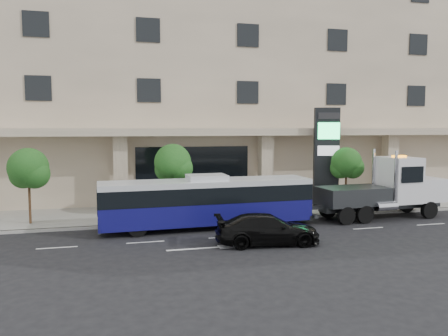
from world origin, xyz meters
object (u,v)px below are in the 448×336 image
at_px(city_bus, 207,201).
at_px(black_sedan, 267,229).
at_px(signage_pylon, 326,156).
at_px(tow_truck, 387,190).

relative_size(city_bus, black_sedan, 2.37).
height_order(black_sedan, signage_pylon, signage_pylon).
bearing_deg(signage_pylon, city_bus, -140.04).
relative_size(tow_truck, signage_pylon, 1.37).
bearing_deg(city_bus, signage_pylon, 21.47).
height_order(tow_truck, black_sedan, tow_truck).
bearing_deg(signage_pylon, tow_truck, -47.02).
distance_m(tow_truck, signage_pylon, 4.85).
relative_size(tow_truck, black_sedan, 1.86).
relative_size(black_sedan, signage_pylon, 0.74).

